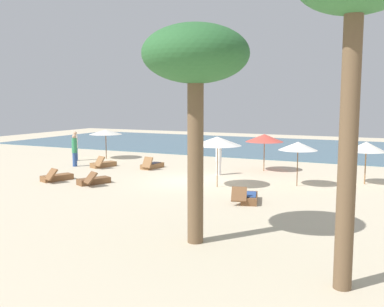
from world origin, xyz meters
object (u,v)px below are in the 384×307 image
object	(u,v)px
lounger_0	(248,198)
umbrella_3	(298,146)
umbrella_0	(264,138)
person_1	(219,159)
lounger_1	(152,165)
umbrella_1	(366,147)
umbrella_2	(217,141)
lounger_4	(56,177)
lounger_3	(93,181)
palm_0	(355,0)
palm_1	(196,61)
person_0	(75,146)
person_2	(75,150)
umbrella_4	(106,132)
lounger_2	(103,164)

from	to	relation	value
lounger_0	umbrella_3	bearing A→B (deg)	75.74
umbrella_0	person_1	size ratio (longest dim) A/B	1.25
lounger_1	person_1	bearing A→B (deg)	-5.26
umbrella_1	umbrella_2	size ratio (longest dim) A/B	0.87
umbrella_3	umbrella_1	bearing A→B (deg)	33.18
lounger_1	lounger_4	world-z (taller)	lounger_1
lounger_0	lounger_3	bearing A→B (deg)	177.45
palm_0	palm_1	world-z (taller)	palm_0
person_0	person_2	distance (m)	2.55
umbrella_2	lounger_0	distance (m)	3.68
umbrella_4	person_1	world-z (taller)	umbrella_4
umbrella_0	person_0	world-z (taller)	umbrella_0
palm_1	palm_0	bearing A→B (deg)	-19.10
umbrella_2	palm_1	bearing A→B (deg)	-72.26
umbrella_2	person_2	xyz separation A→B (m)	(-9.96, 2.10, -1.12)
person_0	person_2	xyz separation A→B (m)	(1.60, -1.98, -0.01)
lounger_3	palm_1	size ratio (longest dim) A/B	0.30
umbrella_1	lounger_3	bearing A→B (deg)	-154.56
umbrella_2	umbrella_4	bearing A→B (deg)	151.01
umbrella_4	palm_0	xyz separation A→B (m)	(16.85, -14.64, 4.08)
lounger_4	person_2	size ratio (longest dim) A/B	0.95
umbrella_0	person_0	xyz separation A→B (m)	(-12.22, -1.20, -0.86)
lounger_4	person_1	xyz separation A→B (m)	(6.56, 4.92, 0.68)
lounger_1	lounger_2	xyz separation A→B (m)	(-2.86, -0.78, -0.01)
palm_1	lounger_3	bearing A→B (deg)	144.68
person_1	lounger_2	bearing A→B (deg)	-176.94
lounger_3	lounger_2	bearing A→B (deg)	122.02
umbrella_2	lounger_1	bearing A→B (deg)	148.16
palm_1	umbrella_3	bearing A→B (deg)	84.80
umbrella_1	umbrella_2	bearing A→B (deg)	-149.19
lounger_3	umbrella_4	bearing A→B (deg)	122.68
umbrella_1	lounger_0	distance (m)	7.12
umbrella_3	palm_0	distance (m)	11.83
person_1	lounger_1	bearing A→B (deg)	174.74
lounger_2	lounger_4	xyz separation A→B (m)	(0.60, -4.54, -0.00)
umbrella_0	person_1	bearing A→B (deg)	-127.91
person_2	umbrella_1	bearing A→B (deg)	5.32
lounger_1	lounger_2	bearing A→B (deg)	-164.79
umbrella_2	lounger_3	distance (m)	6.12
lounger_0	lounger_4	size ratio (longest dim) A/B	1.01
umbrella_3	palm_1	xyz separation A→B (m)	(-0.84, -9.24, 3.13)
lounger_0	person_1	xyz separation A→B (m)	(-3.35, 5.21, 0.67)
person_1	palm_0	distance (m)	14.95
umbrella_2	lounger_0	size ratio (longest dim) A/B	1.27
umbrella_0	lounger_2	world-z (taller)	umbrella_0
lounger_3	palm_0	bearing A→B (deg)	-30.34
lounger_0	palm_1	size ratio (longest dim) A/B	0.30
lounger_3	palm_1	xyz separation A→B (m)	(7.88, -5.58, 4.80)
person_2	umbrella_3	bearing A→B (deg)	-1.42
umbrella_4	palm_1	size ratio (longest dim) A/B	0.37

